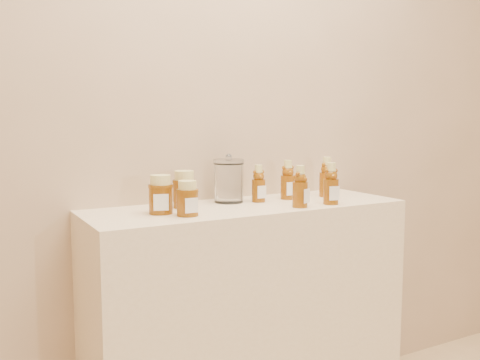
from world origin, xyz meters
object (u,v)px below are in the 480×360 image
display_table (247,322)px  bear_bottle_back_left (259,181)px  honey_jar_left (161,194)px  glass_canister (229,179)px  bear_bottle_front_left (300,184)px

display_table → bear_bottle_back_left: 0.54m
bear_bottle_back_left → honey_jar_left: bearing=-169.4°
display_table → glass_canister: glass_canister is taller
bear_bottle_back_left → bear_bottle_front_left: size_ratio=0.94×
bear_bottle_front_left → glass_canister: (-0.17, 0.23, 0.00)m
bear_bottle_front_left → display_table: bearing=113.6°
display_table → honey_jar_left: size_ratio=9.13×
bear_bottle_front_left → glass_canister: size_ratio=0.95×
display_table → bear_bottle_front_left: bear_bottle_front_left is taller
display_table → bear_bottle_front_left: size_ratio=6.98×
display_table → bear_bottle_front_left: (0.14, -0.13, 0.54)m
bear_bottle_back_left → bear_bottle_front_left: 0.19m
honey_jar_left → glass_canister: size_ratio=0.73×
glass_canister → honey_jar_left: bearing=-161.8°
display_table → honey_jar_left: honey_jar_left is taller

